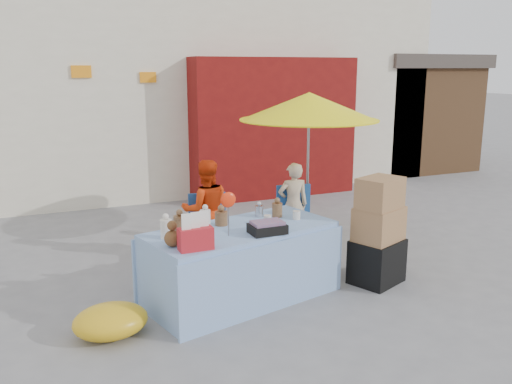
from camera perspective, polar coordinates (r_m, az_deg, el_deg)
name	(u,v)px	position (r m, az deg, el deg)	size (l,w,h in m)	color
ground	(258,295)	(6.00, 0.19, -10.75)	(80.00, 80.00, 0.00)	slate
backdrop	(143,36)	(12.86, -11.77, 15.77)	(14.00, 8.00, 7.80)	silver
market_table	(241,263)	(5.77, -1.63, -7.44)	(2.21, 1.40, 1.23)	#7F9ECB
chair_left	(210,242)	(6.91, -4.84, -5.28)	(0.55, 0.54, 0.85)	#1E4A8C
chair_right	(297,230)	(7.39, 4.39, -4.06)	(0.55, 0.54, 0.85)	#1E4A8C
vendor_orange	(206,210)	(6.92, -5.29, -1.88)	(0.63, 0.49, 1.29)	red
vendor_beige	(293,205)	(7.41, 3.93, -1.36)	(0.43, 0.28, 1.17)	#CFB592
umbrella	(309,107)	(7.48, 5.61, 8.90)	(1.90, 1.90, 2.09)	gray
box_stack	(378,235)	(6.29, 12.73, -4.43)	(0.69, 0.63, 1.23)	black
tarp_bundle	(111,321)	(5.26, -15.07, -12.98)	(0.68, 0.55, 0.31)	gold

